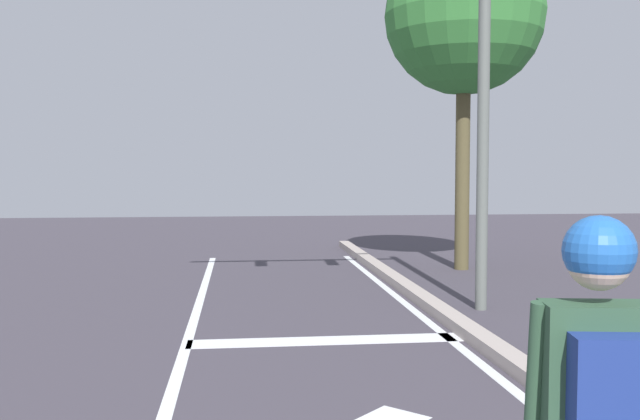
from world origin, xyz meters
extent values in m
cube|color=silver|center=(2.84, 6.00, 0.00)|extent=(0.12, 20.00, 0.01)
cube|color=silver|center=(1.45, 8.39, 0.00)|extent=(3.08, 0.40, 0.01)
cube|color=#A69891|center=(3.09, 6.00, 0.07)|extent=(0.24, 24.00, 0.14)
cube|color=#2D4D35|center=(1.72, 3.02, 1.16)|extent=(0.40, 0.24, 0.56)
cylinder|color=#2D4D35|center=(1.54, 3.09, 1.19)|extent=(0.07, 0.12, 0.51)
sphere|color=beige|center=(1.72, 3.02, 1.59)|extent=(0.22, 0.22, 0.22)
sphere|color=#225FB5|center=(1.72, 3.02, 1.62)|extent=(0.25, 0.25, 0.25)
cube|color=navy|center=(1.70, 2.89, 1.18)|extent=(0.28, 0.18, 0.36)
cylinder|color=#5E645E|center=(3.77, 9.89, 2.79)|extent=(0.16, 0.16, 5.59)
cylinder|color=brown|center=(4.75, 13.71, 1.97)|extent=(0.27, 0.27, 3.94)
sphere|color=#347A35|center=(4.75, 13.71, 4.85)|extent=(3.01, 3.01, 3.01)
camera|label=1|loc=(0.50, 0.78, 1.89)|focal=39.09mm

